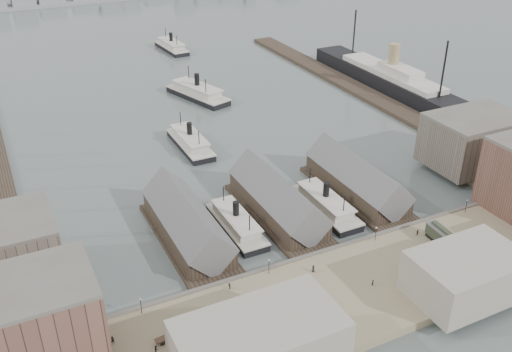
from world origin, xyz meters
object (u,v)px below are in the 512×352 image
tram (444,238)px  horse_cart_left (171,338)px  horse_cart_right (444,250)px  ocean_steamer (391,80)px  horse_cart_center (301,302)px  ferry_docked_west (236,223)px

tram → horse_cart_left: (-70.77, -1.15, -1.26)m
horse_cart_left → horse_cart_right: (69.01, -1.32, -0.03)m
ocean_steamer → horse_cart_center: 148.88m
ferry_docked_west → ocean_steamer: 125.89m
ferry_docked_west → tram: ferry_docked_west is taller
horse_cart_center → horse_cart_right: (40.88, 1.08, -0.06)m
ferry_docked_west → tram: size_ratio=2.23×
ocean_steamer → tram: (-63.35, -100.99, -0.22)m
tram → horse_cart_left: size_ratio=2.43×
ocean_steamer → horse_cart_center: (-106.00, -104.54, -1.45)m
horse_cart_left → tram: bearing=-94.1°
ferry_docked_west → horse_cart_center: size_ratio=5.14×
horse_cart_left → horse_cart_right: horse_cart_left is taller
ferry_docked_west → horse_cart_right: (39.88, -34.04, 0.64)m
ferry_docked_west → horse_cart_left: (-29.13, -32.72, 0.66)m
ferry_docked_west → ocean_steamer: size_ratio=0.25×
tram → horse_cart_right: 3.30m
ocean_steamer → tram: ocean_steamer is taller
horse_cart_left → horse_cart_center: 28.23m
tram → horse_cart_left: tram is taller
horse_cart_left → horse_cart_right: bearing=-96.1°
tram → horse_cart_center: 42.81m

